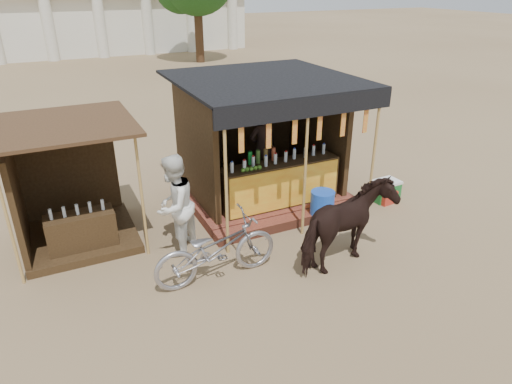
{
  "coord_description": "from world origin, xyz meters",
  "views": [
    {
      "loc": [
        -3.24,
        -5.18,
        4.63
      ],
      "look_at": [
        0.0,
        1.6,
        1.1
      ],
      "focal_mm": 32.0,
      "sensor_mm": 36.0,
      "label": 1
    }
  ],
  "objects": [
    {
      "name": "secondary_stall",
      "position": [
        -3.17,
        3.24,
        0.85
      ],
      "size": [
        2.4,
        2.4,
        2.38
      ],
      "color": "#3B2815",
      "rests_on": "ground"
    },
    {
      "name": "cooler",
      "position": [
        3.5,
        2.09,
        0.23
      ],
      "size": [
        0.66,
        0.47,
        0.46
      ],
      "color": "#176828",
      "rests_on": "ground"
    },
    {
      "name": "red_crate",
      "position": [
        3.43,
        2.0,
        0.14
      ],
      "size": [
        0.47,
        0.49,
        0.28
      ],
      "primitive_type": "cube",
      "rotation": [
        0.0,
        0.0,
        0.13
      ],
      "color": "#AB2B1C",
      "rests_on": "ground"
    },
    {
      "name": "blue_barrel",
      "position": [
        1.6,
        1.79,
        0.35
      ],
      "size": [
        0.49,
        0.49,
        0.7
      ],
      "primitive_type": "cylinder",
      "rotation": [
        0.0,
        0.0,
        0.01
      ],
      "color": "blue",
      "rests_on": "ground"
    },
    {
      "name": "motorbike",
      "position": [
        -1.07,
        0.9,
        0.56
      ],
      "size": [
        2.17,
        0.81,
        1.13
      ],
      "primitive_type": "imported",
      "rotation": [
        0.0,
        0.0,
        1.6
      ],
      "color": "#97959D",
      "rests_on": "ground"
    },
    {
      "name": "cow",
      "position": [
        1.11,
        0.28,
        0.77
      ],
      "size": [
        1.99,
        1.29,
        1.55
      ],
      "primitive_type": "imported",
      "rotation": [
        0.0,
        0.0,
        1.84
      ],
      "color": "black",
      "rests_on": "ground"
    },
    {
      "name": "main_stall",
      "position": [
        1.01,
        3.36,
        1.03
      ],
      "size": [
        3.6,
        3.61,
        2.78
      ],
      "color": "brown",
      "rests_on": "ground"
    },
    {
      "name": "bystander",
      "position": [
        -1.43,
        2.0,
        0.95
      ],
      "size": [
        1.16,
        1.16,
        1.9
      ],
      "primitive_type": "imported",
      "rotation": [
        0.0,
        0.0,
        3.9
      ],
      "color": "silver",
      "rests_on": "ground"
    },
    {
      "name": "ground",
      "position": [
        0.0,
        0.0,
        0.0
      ],
      "size": [
        120.0,
        120.0,
        0.0
      ],
      "primitive_type": "plane",
      "color": "#846B4C",
      "rests_on": "ground"
    }
  ]
}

